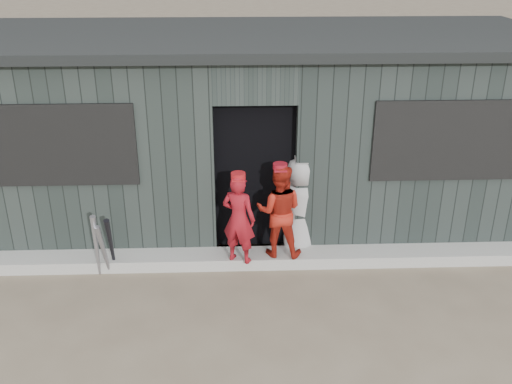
{
  "coord_description": "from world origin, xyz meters",
  "views": [
    {
      "loc": [
        -0.23,
        -4.41,
        3.75
      ],
      "look_at": [
        0.0,
        1.8,
        1.0
      ],
      "focal_mm": 40.0,
      "sensor_mm": 36.0,
      "label": 1
    }
  ],
  "objects_px": {
    "bat_mid": "(104,250)",
    "player_red_left": "(239,219)",
    "bat_left": "(96,246)",
    "bat_right": "(111,245)",
    "player_grey_back": "(300,206)",
    "player_red_right": "(279,211)",
    "dugout": "(252,126)"
  },
  "relations": [
    {
      "from": "bat_mid",
      "to": "player_red_left",
      "type": "distance_m",
      "value": 1.66
    },
    {
      "from": "bat_left",
      "to": "bat_right",
      "type": "height_order",
      "value": "bat_left"
    },
    {
      "from": "bat_left",
      "to": "player_red_left",
      "type": "distance_m",
      "value": 1.72
    },
    {
      "from": "bat_left",
      "to": "player_red_left",
      "type": "bearing_deg",
      "value": 2.86
    },
    {
      "from": "player_grey_back",
      "to": "bat_right",
      "type": "bearing_deg",
      "value": -13.97
    },
    {
      "from": "bat_left",
      "to": "player_red_right",
      "type": "bearing_deg",
      "value": 6.05
    },
    {
      "from": "bat_left",
      "to": "bat_mid",
      "type": "xyz_separation_m",
      "value": [
        0.08,
        -0.0,
        -0.06
      ]
    },
    {
      "from": "bat_right",
      "to": "dugout",
      "type": "relative_size",
      "value": 0.1
    },
    {
      "from": "bat_left",
      "to": "player_red_left",
      "type": "height_order",
      "value": "player_red_left"
    },
    {
      "from": "bat_left",
      "to": "bat_right",
      "type": "distance_m",
      "value": 0.17
    },
    {
      "from": "player_red_left",
      "to": "dugout",
      "type": "relative_size",
      "value": 0.14
    },
    {
      "from": "player_red_right",
      "to": "bat_mid",
      "type": "bearing_deg",
      "value": 15.26
    },
    {
      "from": "bat_left",
      "to": "player_grey_back",
      "type": "xyz_separation_m",
      "value": [
        2.47,
        0.54,
        0.22
      ]
    },
    {
      "from": "bat_mid",
      "to": "player_grey_back",
      "type": "xyz_separation_m",
      "value": [
        2.4,
        0.54,
        0.28
      ]
    },
    {
      "from": "dugout",
      "to": "bat_left",
      "type": "bearing_deg",
      "value": -134.67
    },
    {
      "from": "bat_mid",
      "to": "player_grey_back",
      "type": "bearing_deg",
      "value": 12.79
    },
    {
      "from": "bat_mid",
      "to": "dugout",
      "type": "bearing_deg",
      "value": 46.55
    },
    {
      "from": "dugout",
      "to": "bat_right",
      "type": "bearing_deg",
      "value": -133.17
    },
    {
      "from": "bat_left",
      "to": "player_red_left",
      "type": "relative_size",
      "value": 0.76
    },
    {
      "from": "player_red_left",
      "to": "player_grey_back",
      "type": "height_order",
      "value": "player_grey_back"
    },
    {
      "from": "player_red_left",
      "to": "player_grey_back",
      "type": "relative_size",
      "value": 0.86
    },
    {
      "from": "player_grey_back",
      "to": "bat_left",
      "type": "bearing_deg",
      "value": -13.26
    },
    {
      "from": "player_grey_back",
      "to": "dugout",
      "type": "distance_m",
      "value": 1.63
    },
    {
      "from": "dugout",
      "to": "player_red_right",
      "type": "bearing_deg",
      "value": -80.52
    },
    {
      "from": "bat_mid",
      "to": "player_red_left",
      "type": "relative_size",
      "value": 0.66
    },
    {
      "from": "bat_mid",
      "to": "bat_left",
      "type": "bearing_deg",
      "value": 179.1
    },
    {
      "from": "bat_right",
      "to": "player_red_left",
      "type": "height_order",
      "value": "player_red_left"
    },
    {
      "from": "player_red_left",
      "to": "dugout",
      "type": "bearing_deg",
      "value": -73.17
    },
    {
      "from": "player_grey_back",
      "to": "dugout",
      "type": "relative_size",
      "value": 0.16
    },
    {
      "from": "bat_right",
      "to": "dugout",
      "type": "distance_m",
      "value": 2.7
    },
    {
      "from": "player_red_left",
      "to": "dugout",
      "type": "xyz_separation_m",
      "value": [
        0.21,
        1.84,
        0.57
      ]
    },
    {
      "from": "player_red_right",
      "to": "player_grey_back",
      "type": "relative_size",
      "value": 0.9
    }
  ]
}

